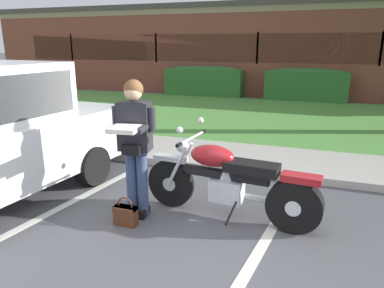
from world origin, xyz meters
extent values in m
plane|color=#4C4C51|center=(0.00, 0.00, 0.00)|extent=(140.00, 140.00, 0.00)
cube|color=#ADA89E|center=(0.00, 2.70, 0.06)|extent=(60.00, 0.20, 0.12)
cube|color=#ADA89E|center=(0.00, 3.55, 0.04)|extent=(60.00, 1.50, 0.08)
cube|color=#518E3D|center=(0.00, 7.62, 0.03)|extent=(60.00, 6.64, 0.06)
cube|color=silver|center=(-2.44, 0.20, 0.00)|extent=(0.69, 4.38, 0.01)
cube|color=silver|center=(0.23, 0.20, 0.00)|extent=(0.69, 4.38, 0.01)
cylinder|color=black|center=(-1.03, 1.19, 0.32)|extent=(0.65, 0.16, 0.64)
cylinder|color=silver|center=(-1.03, 1.19, 0.32)|extent=(0.19, 0.14, 0.18)
cylinder|color=black|center=(0.56, 1.03, 0.32)|extent=(0.65, 0.24, 0.64)
cylinder|color=silver|center=(0.56, 1.03, 0.32)|extent=(0.20, 0.22, 0.18)
cube|color=silver|center=(-1.03, 1.19, 0.67)|extent=(0.45, 0.18, 0.06)
cube|color=maroon|center=(0.61, 1.02, 0.66)|extent=(0.46, 0.24, 0.08)
cylinder|color=silver|center=(-0.90, 1.09, 0.60)|extent=(0.31, 0.07, 0.58)
cylinder|color=silver|center=(-0.89, 1.25, 0.60)|extent=(0.31, 0.07, 0.58)
sphere|color=silver|center=(-0.86, 1.17, 0.86)|extent=(0.17, 0.17, 0.17)
cylinder|color=silver|center=(-0.72, 1.16, 0.98)|extent=(0.10, 0.72, 0.03)
cylinder|color=black|center=(-0.75, 0.80, 0.98)|extent=(0.05, 0.10, 0.04)
cylinder|color=black|center=(-0.68, 1.51, 0.98)|extent=(0.05, 0.10, 0.04)
sphere|color=silver|center=(-0.77, 0.86, 1.14)|extent=(0.08, 0.08, 0.08)
sphere|color=silver|center=(-0.71, 1.46, 1.14)|extent=(0.08, 0.08, 0.08)
cube|color=black|center=(-0.28, 1.11, 0.56)|extent=(1.10, 0.21, 0.10)
ellipsoid|color=maroon|center=(-0.45, 1.13, 0.78)|extent=(0.59, 0.37, 0.26)
cube|color=black|center=(0.05, 1.08, 0.70)|extent=(0.66, 0.34, 0.12)
cube|color=silver|center=(-0.25, 1.11, 0.36)|extent=(0.42, 0.28, 0.28)
cylinder|color=silver|center=(-0.29, 1.11, 0.52)|extent=(0.19, 0.14, 0.21)
cylinder|color=silver|center=(-0.22, 1.11, 0.52)|extent=(0.19, 0.14, 0.21)
cylinder|color=silver|center=(0.13, 1.21, 0.26)|extent=(0.60, 0.14, 0.08)
cylinder|color=silver|center=(0.33, 1.19, 0.26)|extent=(0.60, 0.14, 0.08)
cylinder|color=black|center=(-0.15, 0.94, 0.15)|extent=(0.13, 0.11, 0.30)
cube|color=black|center=(-1.25, 0.79, 0.05)|extent=(0.14, 0.25, 0.10)
cube|color=black|center=(-1.39, 0.77, 0.05)|extent=(0.14, 0.25, 0.10)
cylinder|color=navy|center=(-1.25, 0.81, 0.43)|extent=(0.14, 0.14, 0.86)
cylinder|color=navy|center=(-1.39, 0.79, 0.43)|extent=(0.14, 0.14, 0.86)
cube|color=#232328|center=(-1.32, 0.80, 1.15)|extent=(0.41, 0.27, 0.58)
cube|color=#232328|center=(-1.32, 0.80, 1.42)|extent=(0.32, 0.24, 0.06)
sphere|color=tan|center=(-1.32, 0.80, 1.56)|extent=(0.21, 0.21, 0.21)
sphere|color=brown|center=(-1.32, 0.81, 1.59)|extent=(0.23, 0.23, 0.23)
cube|color=black|center=(-1.30, 0.67, 0.90)|extent=(0.23, 0.13, 0.12)
cylinder|color=#232328|center=(-1.14, 0.66, 1.17)|extent=(0.13, 0.35, 0.09)
cylinder|color=#232328|center=(-1.46, 0.62, 1.17)|extent=(0.13, 0.35, 0.09)
cylinder|color=#232328|center=(-1.10, 0.81, 1.25)|extent=(0.10, 0.10, 0.28)
cylinder|color=#232328|center=(-1.53, 0.75, 1.25)|extent=(0.10, 0.10, 0.28)
cube|color=white|center=(-1.28, 0.50, 1.19)|extent=(0.36, 0.36, 0.05)
cube|color=#562D19|center=(-1.33, 0.51, 0.12)|extent=(0.28, 0.12, 0.24)
cube|color=#562D19|center=(-1.33, 0.50, 0.22)|extent=(0.28, 0.13, 0.04)
torus|color=#562D19|center=(-1.33, 0.51, 0.26)|extent=(0.20, 0.02, 0.20)
cube|color=black|center=(-3.39, 1.21, 1.44)|extent=(1.57, 0.39, 0.51)
cube|color=black|center=(-3.26, 2.51, 0.40)|extent=(1.90, 0.29, 0.20)
cylinder|color=black|center=(-4.24, 1.67, 0.30)|extent=(0.30, 0.62, 0.60)
cylinder|color=black|center=(-2.47, 1.49, 0.30)|extent=(0.30, 0.62, 0.60)
cube|color=#336B2D|center=(-3.75, 11.19, 0.55)|extent=(3.16, 0.90, 1.10)
ellipsoid|color=#336B2D|center=(-3.75, 11.19, 1.10)|extent=(3.00, 0.84, 0.28)
cube|color=#336B2D|center=(0.22, 11.19, 0.55)|extent=(2.96, 0.90, 1.10)
ellipsoid|color=#336B2D|center=(0.22, 11.19, 1.10)|extent=(2.81, 0.84, 0.28)
cube|color=brown|center=(-1.70, 17.02, 1.75)|extent=(25.49, 11.01, 3.50)
cube|color=#998466|center=(-1.70, 11.56, 3.38)|extent=(25.49, 0.10, 0.24)
cube|color=#4C4742|center=(-1.70, 17.02, 3.60)|extent=(25.75, 11.12, 0.20)
cube|color=#1E282D|center=(-1.70, 11.55, 1.93)|extent=(21.67, 0.06, 1.10)
cube|color=brown|center=(-10.37, 11.54, 1.93)|extent=(0.08, 0.04, 1.20)
cube|color=brown|center=(-6.04, 11.54, 1.93)|extent=(0.08, 0.04, 1.20)
cube|color=brown|center=(-1.70, 11.54, 1.93)|extent=(0.08, 0.04, 1.20)
cube|color=brown|center=(2.63, 11.54, 1.93)|extent=(0.08, 0.04, 1.20)
camera|label=1|loc=(0.71, -2.88, 2.10)|focal=33.47mm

